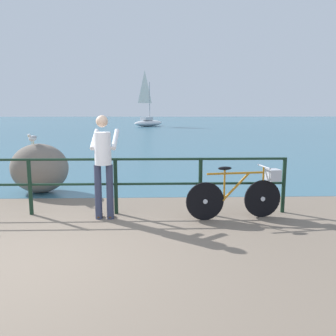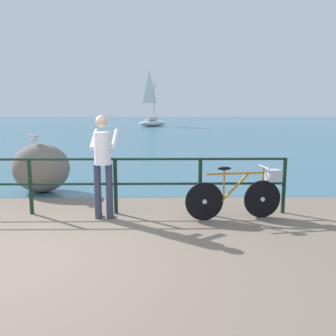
{
  "view_description": "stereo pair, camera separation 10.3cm",
  "coord_description": "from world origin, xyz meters",
  "views": [
    {
      "loc": [
        1.51,
        -4.23,
        1.87
      ],
      "look_at": [
        1.72,
        2.42,
        0.77
      ],
      "focal_mm": 37.87,
      "sensor_mm": 36.0,
      "label": 1
    },
    {
      "loc": [
        1.62,
        -4.24,
        1.87
      ],
      "look_at": [
        1.72,
        2.42,
        0.77
      ],
      "focal_mm": 37.87,
      "sensor_mm": 36.0,
      "label": 2
    }
  ],
  "objects": [
    {
      "name": "person_at_railing",
      "position": [
        0.6,
        1.74,
        0.99
      ],
      "size": [
        0.45,
        0.64,
        1.78
      ],
      "rotation": [
        0.0,
        0.0,
        1.55
      ],
      "color": "#333851",
      "rests_on": "ground_plane"
    },
    {
      "name": "sea_surface",
      "position": [
        0.0,
        48.19,
        0.0
      ],
      "size": [
        120.0,
        90.0,
        0.01
      ],
      "primitive_type": "cube",
      "color": "#38667A",
      "rests_on": "ground_plane"
    },
    {
      "name": "promenade_railing",
      "position": [
        -0.0,
        2.02,
        0.64
      ],
      "size": [
        7.71,
        0.07,
        1.02
      ],
      "color": "black",
      "rests_on": "ground_plane"
    },
    {
      "name": "bicycle",
      "position": [
        2.99,
        1.69,
        0.46
      ],
      "size": [
        1.69,
        0.48,
        0.92
      ],
      "rotation": [
        0.0,
        0.0,
        0.14
      ],
      "color": "black",
      "rests_on": "ground_plane"
    },
    {
      "name": "breakwater_boulder_main",
      "position": [
        -1.16,
        3.77,
        0.56
      ],
      "size": [
        1.29,
        1.01,
        1.12
      ],
      "color": "slate",
      "rests_on": "ground"
    },
    {
      "name": "sailboat",
      "position": [
        0.51,
        36.01,
        0.71
      ],
      "size": [
        3.84,
        4.19,
        6.16
      ],
      "rotation": [
        0.0,
        0.0,
        0.86
      ],
      "color": "white",
      "rests_on": "sea_surface"
    },
    {
      "name": "ground_plane",
      "position": [
        0.0,
        20.0,
        -0.05
      ],
      "size": [
        120.0,
        120.0,
        0.1
      ],
      "primitive_type": "cube",
      "color": "#756656"
    },
    {
      "name": "seagull",
      "position": [
        -1.25,
        3.69,
        1.26
      ],
      "size": [
        0.17,
        0.34,
        0.23
      ],
      "rotation": [
        0.0,
        0.0,
        4.49
      ],
      "color": "gold",
      "rests_on": "breakwater_boulder_main"
    }
  ]
}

